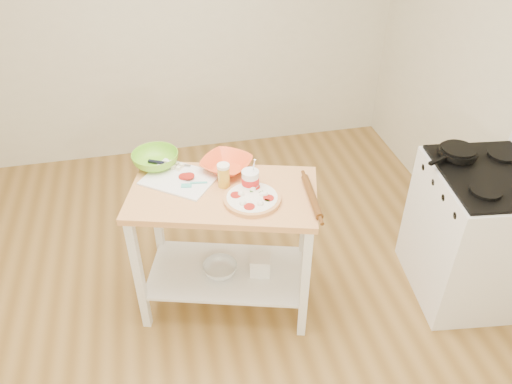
{
  "coord_description": "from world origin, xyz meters",
  "views": [
    {
      "loc": [
        -0.21,
        -2.07,
        2.58
      ],
      "look_at": [
        0.29,
        0.23,
        0.85
      ],
      "focal_mm": 35.0,
      "sensor_mm": 36.0,
      "label": 1
    }
  ],
  "objects_px": {
    "skillet": "(457,152)",
    "knife": "(163,163)",
    "pizza": "(252,198)",
    "shelf_glass_bowl": "(220,269)",
    "beer_pint": "(224,175)",
    "yogurt_tub": "(250,180)",
    "spatula": "(193,184)",
    "rolling_pin": "(312,197)",
    "cutting_board": "(180,178)",
    "orange_bowl": "(227,164)",
    "green_bowl": "(155,159)",
    "shelf_bin": "(260,264)",
    "gas_stove": "(474,233)",
    "prep_island": "(225,226)"
  },
  "relations": [
    {
      "from": "cutting_board",
      "to": "shelf_glass_bowl",
      "type": "distance_m",
      "value": 0.67
    },
    {
      "from": "cutting_board",
      "to": "skillet",
      "type": "bearing_deg",
      "value": 30.67
    },
    {
      "from": "prep_island",
      "to": "green_bowl",
      "type": "xyz_separation_m",
      "value": [
        -0.36,
        0.36,
        0.3
      ]
    },
    {
      "from": "rolling_pin",
      "to": "shelf_bin",
      "type": "height_order",
      "value": "rolling_pin"
    },
    {
      "from": "skillet",
      "to": "beer_pint",
      "type": "height_order",
      "value": "beer_pint"
    },
    {
      "from": "yogurt_tub",
      "to": "pizza",
      "type": "bearing_deg",
      "value": -96.74
    },
    {
      "from": "prep_island",
      "to": "spatula",
      "type": "distance_m",
      "value": 0.33
    },
    {
      "from": "green_bowl",
      "to": "rolling_pin",
      "type": "distance_m",
      "value": 0.99
    },
    {
      "from": "cutting_board",
      "to": "yogurt_tub",
      "type": "relative_size",
      "value": 2.33
    },
    {
      "from": "yogurt_tub",
      "to": "skillet",
      "type": "bearing_deg",
      "value": -0.0
    },
    {
      "from": "beer_pint",
      "to": "rolling_pin",
      "type": "xyz_separation_m",
      "value": [
        0.46,
        -0.24,
        -0.05
      ]
    },
    {
      "from": "shelf_glass_bowl",
      "to": "orange_bowl",
      "type": "bearing_deg",
      "value": 65.11
    },
    {
      "from": "beer_pint",
      "to": "orange_bowl",
      "type": "bearing_deg",
      "value": 75.17
    },
    {
      "from": "pizza",
      "to": "shelf_glass_bowl",
      "type": "bearing_deg",
      "value": 148.98
    },
    {
      "from": "skillet",
      "to": "knife",
      "type": "height_order",
      "value": "skillet"
    },
    {
      "from": "beer_pint",
      "to": "shelf_bin",
      "type": "height_order",
      "value": "beer_pint"
    },
    {
      "from": "pizza",
      "to": "knife",
      "type": "bearing_deg",
      "value": 134.3
    },
    {
      "from": "gas_stove",
      "to": "pizza",
      "type": "distance_m",
      "value": 1.5
    },
    {
      "from": "pizza",
      "to": "cutting_board",
      "type": "bearing_deg",
      "value": 141.39
    },
    {
      "from": "green_bowl",
      "to": "shelf_bin",
      "type": "xyz_separation_m",
      "value": [
        0.57,
        -0.41,
        -0.62
      ]
    },
    {
      "from": "shelf_bin",
      "to": "pizza",
      "type": "bearing_deg",
      "value": -133.21
    },
    {
      "from": "pizza",
      "to": "shelf_glass_bowl",
      "type": "xyz_separation_m",
      "value": [
        -0.19,
        0.11,
        -0.62
      ]
    },
    {
      "from": "prep_island",
      "to": "orange_bowl",
      "type": "xyz_separation_m",
      "value": [
        0.06,
        0.22,
        0.29
      ]
    },
    {
      "from": "beer_pint",
      "to": "shelf_glass_bowl",
      "type": "distance_m",
      "value": 0.68
    },
    {
      "from": "yogurt_tub",
      "to": "shelf_bin",
      "type": "relative_size",
      "value": 1.68
    },
    {
      "from": "yogurt_tub",
      "to": "spatula",
      "type": "bearing_deg",
      "value": 163.2
    },
    {
      "from": "shelf_glass_bowl",
      "to": "knife",
      "type": "bearing_deg",
      "value": 127.01
    },
    {
      "from": "skillet",
      "to": "knife",
      "type": "relative_size",
      "value": 1.4
    },
    {
      "from": "cutting_board",
      "to": "rolling_pin",
      "type": "height_order",
      "value": "rolling_pin"
    },
    {
      "from": "yogurt_tub",
      "to": "shelf_glass_bowl",
      "type": "height_order",
      "value": "yogurt_tub"
    },
    {
      "from": "skillet",
      "to": "rolling_pin",
      "type": "distance_m",
      "value": 1.0
    },
    {
      "from": "cutting_board",
      "to": "orange_bowl",
      "type": "relative_size",
      "value": 1.74
    },
    {
      "from": "pizza",
      "to": "beer_pint",
      "type": "bearing_deg",
      "value": 126.67
    },
    {
      "from": "knife",
      "to": "rolling_pin",
      "type": "height_order",
      "value": "rolling_pin"
    },
    {
      "from": "skillet",
      "to": "shelf_bin",
      "type": "xyz_separation_m",
      "value": [
        -1.24,
        -0.04,
        -0.65
      ]
    },
    {
      "from": "rolling_pin",
      "to": "green_bowl",
      "type": "bearing_deg",
      "value": 146.96
    },
    {
      "from": "spatula",
      "to": "shelf_bin",
      "type": "bearing_deg",
      "value": -10.87
    },
    {
      "from": "cutting_board",
      "to": "spatula",
      "type": "xyz_separation_m",
      "value": [
        0.07,
        -0.09,
        0.01
      ]
    },
    {
      "from": "prep_island",
      "to": "green_bowl",
      "type": "distance_m",
      "value": 0.59
    },
    {
      "from": "prep_island",
      "to": "orange_bowl",
      "type": "distance_m",
      "value": 0.37
    },
    {
      "from": "prep_island",
      "to": "shelf_bin",
      "type": "height_order",
      "value": "prep_island"
    },
    {
      "from": "orange_bowl",
      "to": "green_bowl",
      "type": "height_order",
      "value": "green_bowl"
    },
    {
      "from": "skillet",
      "to": "orange_bowl",
      "type": "height_order",
      "value": "skillet"
    },
    {
      "from": "prep_island",
      "to": "skillet",
      "type": "bearing_deg",
      "value": -0.3
    },
    {
      "from": "shelf_glass_bowl",
      "to": "pizza",
      "type": "bearing_deg",
      "value": -31.02
    },
    {
      "from": "prep_island",
      "to": "rolling_pin",
      "type": "relative_size",
      "value": 3.2
    },
    {
      "from": "knife",
      "to": "orange_bowl",
      "type": "xyz_separation_m",
      "value": [
        0.37,
        -0.13,
        0.02
      ]
    },
    {
      "from": "prep_island",
      "to": "shelf_glass_bowl",
      "type": "distance_m",
      "value": 0.35
    },
    {
      "from": "rolling_pin",
      "to": "shelf_glass_bowl",
      "type": "distance_m",
      "value": 0.83
    },
    {
      "from": "gas_stove",
      "to": "knife",
      "type": "bearing_deg",
      "value": 170.56
    }
  ]
}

